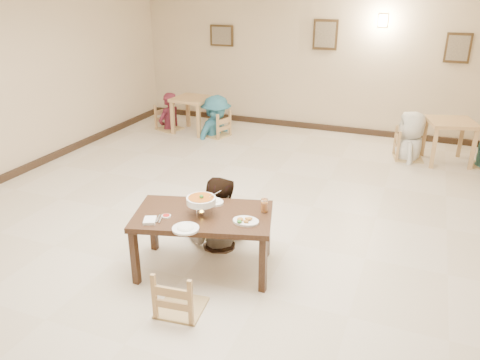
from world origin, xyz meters
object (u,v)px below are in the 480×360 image
at_px(chair_far, 219,205).
at_px(bg_table_left, 193,104).
at_px(drink_glass, 264,206).
at_px(bg_table_right, 451,128).
at_px(bg_chair_ll, 169,107).
at_px(bg_chair_rl, 411,131).
at_px(bg_diner_a, 168,93).
at_px(main_diner, 216,178).
at_px(bg_diner_c, 414,111).
at_px(main_table, 203,220).
at_px(bg_diner_b, 216,95).
at_px(chair_near, 179,269).
at_px(bg_chair_lr, 216,113).
at_px(curry_warmer, 201,201).

xyz_separation_m(chair_far, bg_table_left, (-2.38, 3.95, 0.18)).
distance_m(drink_glass, bg_table_right, 4.79).
relative_size(bg_table_left, bg_chair_ll, 0.78).
distance_m(bg_chair_rl, bg_diner_a, 4.99).
height_order(bg_chair_ll, bg_diner_a, bg_diner_a).
bearing_deg(bg_chair_rl, chair_far, 141.00).
bearing_deg(bg_diner_a, main_diner, 52.11).
distance_m(bg_diner_a, bg_diner_c, 4.98).
distance_m(main_diner, bg_diner_c, 4.49).
bearing_deg(main_table, bg_diner_a, 107.94).
xyz_separation_m(bg_table_left, bg_diner_b, (0.57, -0.08, 0.24)).
height_order(bg_table_right, bg_diner_b, bg_diner_b).
distance_m(bg_table_left, bg_diner_b, 0.63).
relative_size(main_table, bg_table_left, 2.06).
xyz_separation_m(chair_far, chair_near, (0.23, -1.45, 0.03)).
distance_m(bg_chair_rl, bg_diner_c, 0.36).
relative_size(bg_table_left, bg_chair_lr, 0.80).
relative_size(curry_warmer, bg_chair_rl, 0.33).
xyz_separation_m(bg_table_right, bg_diner_a, (-5.61, -0.02, 0.18)).
height_order(bg_table_right, bg_chair_rl, bg_chair_rl).
bearing_deg(drink_glass, bg_diner_a, 130.17).
relative_size(chair_near, drink_glass, 6.16).
relative_size(drink_glass, bg_diner_b, 0.09).
bearing_deg(bg_table_left, chair_far, -58.95).
bearing_deg(chair_far, bg_diner_b, 135.78).
height_order(main_diner, bg_chair_ll, main_diner).
xyz_separation_m(chair_far, curry_warmer, (0.13, -0.75, 0.41)).
relative_size(main_diner, drink_glass, 11.32).
relative_size(drink_glass, bg_diner_a, 0.09).
bearing_deg(drink_glass, bg_table_right, 66.28).
bearing_deg(curry_warmer, bg_table_left, 118.15).
xyz_separation_m(bg_chair_ll, bg_diner_c, (4.98, -0.03, 0.38)).
bearing_deg(chair_near, main_table, -88.91).
relative_size(bg_table_right, bg_chair_lr, 0.95).
relative_size(main_table, bg_table_right, 1.73).
height_order(chair_near, main_diner, main_diner).
xyz_separation_m(bg_table_left, bg_chair_lr, (0.57, -0.08, -0.12)).
bearing_deg(bg_chair_lr, bg_table_right, 107.59).
xyz_separation_m(drink_glass, bg_diner_b, (-2.53, 4.31, 0.10)).
bearing_deg(bg_diner_a, bg_diner_c, 105.43).
distance_m(chair_near, bg_chair_ll, 6.25).
height_order(chair_near, bg_chair_lr, bg_chair_lr).
distance_m(chair_near, bg_chair_rl, 5.64).
distance_m(chair_near, drink_glass, 1.16).
xyz_separation_m(main_diner, bg_chair_rl, (2.00, 4.01, -0.33)).
height_order(main_table, drink_glass, drink_glass).
height_order(chair_near, bg_diner_c, bg_diner_c).
relative_size(bg_chair_rl, bg_diner_b, 0.61).
bearing_deg(bg_chair_ll, chair_far, -123.21).
xyz_separation_m(main_table, bg_chair_lr, (-1.94, 4.59, -0.11)).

